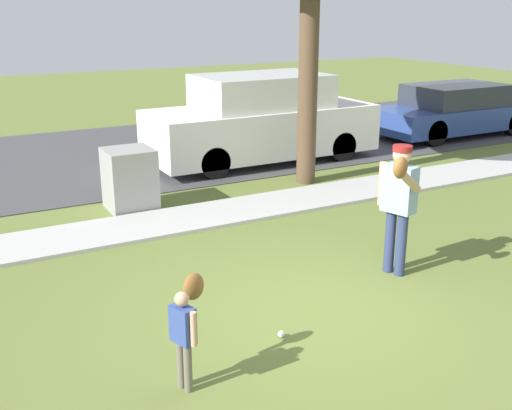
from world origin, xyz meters
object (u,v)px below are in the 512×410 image
Objects in this scene: person_adult at (398,196)px; baseball at (281,334)px; parked_wagon_blue at (454,111)px; parked_van_white at (261,121)px; person_child at (187,319)px; utility_cabinet at (130,179)px.

person_adult reaches higher than baseball.
parked_wagon_blue reaches higher than baseball.
baseball is at bearing -117.37° from parked_van_white.
person_child is at bearing -123.42° from parked_van_white.
utility_cabinet is 0.21× the size of parked_van_white.
person_child is 0.23× the size of parked_wagon_blue.
person_adult is 22.84× the size of baseball.
utility_cabinet is 9.61m from parked_wagon_blue.
person_child is at bearing -102.09° from utility_cabinet.
person_child is 12.75m from parked_wagon_blue.
parked_van_white is at bearing 27.79° from utility_cabinet.
parked_wagon_blue is at bearing -157.53° from person_adult.
person_child reaches higher than baseball.
parked_wagon_blue is at bearing 11.67° from utility_cabinet.
utility_cabinet reaches higher than person_child.
person_adult is at bearing -103.28° from parked_van_white.
parked_van_white is at bearing 62.63° from baseball.
parked_van_white is at bearing 38.67° from person_child.
person_adult is 6.31m from parked_van_white.
baseball is at bearing -143.70° from parked_wagon_blue.
parked_van_white is at bearing -121.20° from person_adult.
baseball is 7.73m from parked_van_white.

